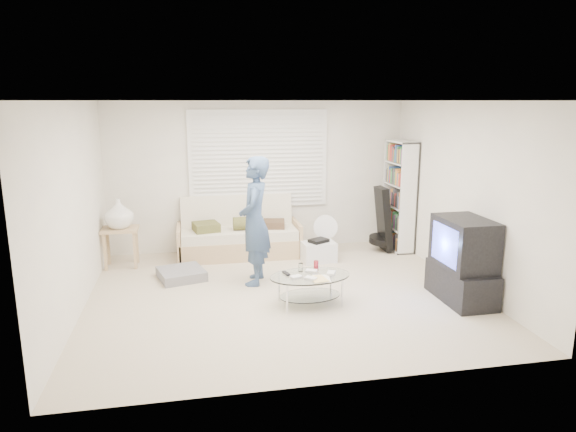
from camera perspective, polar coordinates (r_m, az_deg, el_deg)
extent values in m
plane|color=#BDB193|center=(6.86, -0.57, -8.69)|extent=(5.00, 5.00, 0.00)
cube|color=white|center=(8.70, -3.28, 4.41)|extent=(5.00, 0.02, 2.50)
cube|color=white|center=(4.37, 4.77, -3.94)|extent=(5.00, 0.02, 2.50)
cube|color=white|center=(6.54, -22.66, 0.69)|extent=(0.02, 4.50, 2.50)
cube|color=white|center=(7.37, 18.91, 2.25)|extent=(0.02, 4.50, 2.50)
cube|color=white|center=(6.38, -0.61, 12.70)|extent=(5.00, 4.50, 0.02)
cube|color=white|center=(8.63, -3.28, 6.35)|extent=(2.32, 0.06, 1.62)
cube|color=black|center=(8.62, -3.27, 6.34)|extent=(2.20, 0.01, 1.50)
cube|color=silver|center=(8.59, -3.24, 6.33)|extent=(2.16, 0.04, 1.50)
cube|color=silver|center=(8.61, -3.26, 6.34)|extent=(2.32, 0.08, 1.62)
cube|color=tan|center=(8.48, -5.44, -3.43)|extent=(1.93, 0.77, 0.31)
cube|color=beige|center=(8.40, -5.46, -1.95)|extent=(1.85, 0.71, 0.15)
cube|color=beige|center=(8.65, -5.71, 0.44)|extent=(1.85, 0.21, 0.59)
cube|color=tan|center=(8.41, -12.00, -2.96)|extent=(0.06, 0.77, 0.54)
cube|color=tan|center=(8.59, 0.96, -2.37)|extent=(0.06, 0.77, 0.54)
cube|color=#4A4623|center=(8.30, -9.09, -1.20)|extent=(0.46, 0.46, 0.13)
cylinder|color=#4A4623|center=(8.31, -4.45, -0.79)|extent=(0.48, 0.21, 0.21)
cube|color=#403120|center=(8.44, -1.57, -0.89)|extent=(0.40, 0.40, 0.12)
cube|color=slate|center=(7.57, -11.76, -6.32)|extent=(0.75, 0.75, 0.14)
cube|color=tan|center=(8.20, -18.17, -1.41)|extent=(0.54, 0.43, 0.04)
cube|color=tan|center=(8.15, -19.66, -3.79)|extent=(0.04, 0.04, 0.58)
cube|color=tan|center=(8.09, -16.65, -3.69)|extent=(0.04, 0.04, 0.58)
cube|color=tan|center=(8.46, -19.35, -3.18)|extent=(0.04, 0.04, 0.58)
cube|color=tan|center=(8.40, -16.45, -3.08)|extent=(0.04, 0.04, 0.58)
imported|color=white|center=(8.15, -18.29, 0.28)|extent=(0.43, 0.43, 0.45)
cube|color=white|center=(8.89, 12.28, 2.21)|extent=(0.29, 0.78, 1.85)
cube|color=black|center=(8.75, 10.58, -0.31)|extent=(0.26, 0.39, 1.08)
cylinder|color=black|center=(8.82, 10.24, -2.59)|extent=(0.39, 0.40, 0.15)
cylinder|color=white|center=(8.61, 4.05, -4.10)|extent=(0.27, 0.27, 0.03)
cylinder|color=white|center=(8.57, 4.07, -3.00)|extent=(0.04, 0.04, 0.34)
cylinder|color=white|center=(8.49, 4.10, -1.18)|extent=(0.41, 0.21, 0.40)
cylinder|color=white|center=(8.49, 4.10, -1.18)|extent=(0.12, 0.08, 0.10)
cube|color=white|center=(8.18, 3.41, -3.97)|extent=(0.54, 0.40, 0.31)
cube|color=black|center=(8.13, 3.42, -2.75)|extent=(0.35, 0.32, 0.05)
cube|color=black|center=(6.96, 18.69, -7.14)|extent=(0.53, 0.99, 0.44)
cube|color=black|center=(6.80, 19.01, -2.89)|extent=(0.55, 0.82, 0.63)
cube|color=#5562EF|center=(6.67, 17.06, -3.05)|extent=(0.02, 0.63, 0.48)
ellipsoid|color=silver|center=(6.43, 2.47, -6.67)|extent=(1.06, 0.72, 0.02)
ellipsoid|color=silver|center=(6.52, 2.45, -8.82)|extent=(0.81, 0.55, 0.01)
cylinder|color=silver|center=(6.22, -0.09, -9.26)|extent=(0.03, 0.03, 0.35)
cylinder|color=silver|center=(6.43, 6.04, -8.59)|extent=(0.03, 0.03, 0.35)
cylinder|color=silver|center=(6.58, -1.04, -7.98)|extent=(0.03, 0.03, 0.35)
cylinder|color=silver|center=(6.78, 4.78, -7.40)|extent=(0.03, 0.03, 0.35)
cube|color=white|center=(6.29, 0.90, -6.82)|extent=(0.16, 0.13, 0.04)
cube|color=white|center=(6.51, 2.62, -6.15)|extent=(0.17, 0.14, 0.04)
cube|color=white|center=(6.46, 4.81, -6.35)|extent=(0.14, 0.17, 0.04)
cube|color=white|center=(6.25, 2.54, -6.96)|extent=(0.17, 0.16, 0.04)
cylinder|color=silver|center=(6.53, 1.41, -5.73)|extent=(0.06, 0.06, 0.11)
cylinder|color=#B62B3B|center=(6.61, 3.14, -5.48)|extent=(0.06, 0.06, 0.12)
cube|color=black|center=(6.44, -0.20, -6.40)|extent=(0.08, 0.16, 0.02)
cube|color=white|center=(6.30, 3.75, -6.96)|extent=(0.24, 0.30, 0.01)
cube|color=#E6C574|center=(6.27, 3.40, -6.99)|extent=(0.22, 0.28, 0.01)
imported|color=navy|center=(7.04, -3.72, -0.56)|extent=(0.57, 0.73, 1.78)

